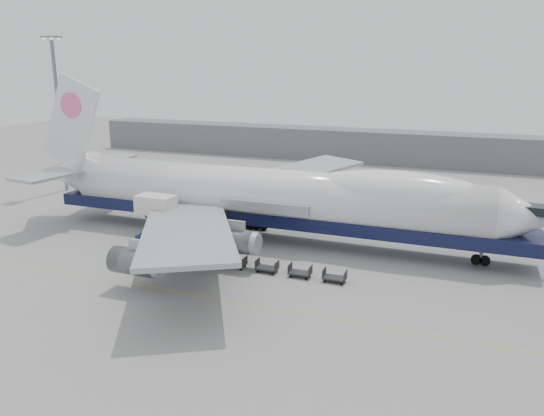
% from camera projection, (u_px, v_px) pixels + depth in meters
% --- Properties ---
extents(ground, '(260.00, 260.00, 0.00)m').
position_uv_depth(ground, '(225.00, 273.00, 55.56)').
color(ground, gray).
rests_on(ground, ground).
extents(apron_line, '(60.00, 0.15, 0.01)m').
position_uv_depth(apron_line, '(197.00, 295.00, 50.16)').
color(apron_line, gold).
rests_on(apron_line, ground).
extents(hangar, '(110.00, 8.00, 7.00)m').
position_uv_depth(hangar, '(319.00, 143.00, 121.11)').
color(hangar, slate).
rests_on(hangar, ground).
extents(floodlight_mast, '(2.40, 2.40, 25.43)m').
position_uv_depth(floodlight_mast, '(58.00, 107.00, 87.94)').
color(floodlight_mast, slate).
rests_on(floodlight_mast, ground).
extents(airliner, '(67.00, 55.30, 19.98)m').
position_uv_depth(airliner, '(272.00, 195.00, 64.65)').
color(airliner, white).
rests_on(airliner, ground).
extents(catering_truck, '(5.02, 3.56, 6.09)m').
position_uv_depth(catering_truck, '(157.00, 217.00, 63.40)').
color(catering_truck, navy).
rests_on(catering_truck, ground).
extents(dolly_0, '(2.30, 1.35, 1.30)m').
position_uv_depth(dolly_0, '(149.00, 250.00, 60.60)').
color(dolly_0, '#2D2D30').
rests_on(dolly_0, ground).
extents(dolly_1, '(2.30, 1.35, 1.30)m').
position_uv_depth(dolly_1, '(176.00, 254.00, 59.34)').
color(dolly_1, '#2D2D30').
rests_on(dolly_1, ground).
extents(dolly_2, '(2.30, 1.35, 1.30)m').
position_uv_depth(dolly_2, '(205.00, 258.00, 58.08)').
color(dolly_2, '#2D2D30').
rests_on(dolly_2, ground).
extents(dolly_3, '(2.30, 1.35, 1.30)m').
position_uv_depth(dolly_3, '(236.00, 263.00, 56.82)').
color(dolly_3, '#2D2D30').
rests_on(dolly_3, ground).
extents(dolly_4, '(2.30, 1.35, 1.30)m').
position_uv_depth(dolly_4, '(267.00, 267.00, 55.56)').
color(dolly_4, '#2D2D30').
rests_on(dolly_4, ground).
extents(dolly_5, '(2.30, 1.35, 1.30)m').
position_uv_depth(dolly_5, '(300.00, 272.00, 54.30)').
color(dolly_5, '#2D2D30').
rests_on(dolly_5, ground).
extents(dolly_6, '(2.30, 1.35, 1.30)m').
position_uv_depth(dolly_6, '(335.00, 277.00, 53.04)').
color(dolly_6, '#2D2D30').
rests_on(dolly_6, ground).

